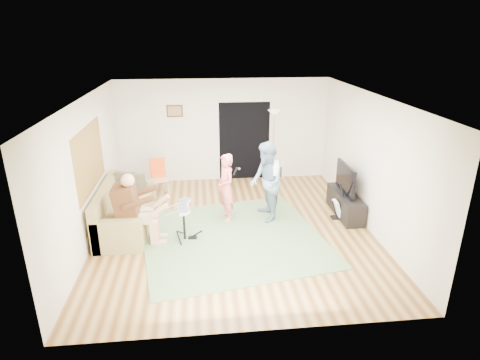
% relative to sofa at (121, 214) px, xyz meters
% --- Properties ---
extents(floor, '(6.00, 6.00, 0.00)m').
position_rel_sofa_xyz_m(floor, '(2.30, -0.33, -0.30)').
color(floor, brown).
rests_on(floor, ground).
extents(walls, '(5.50, 6.00, 2.70)m').
position_rel_sofa_xyz_m(walls, '(2.30, -0.33, 1.05)').
color(walls, beige).
rests_on(walls, floor).
extents(ceiling, '(6.00, 6.00, 0.00)m').
position_rel_sofa_xyz_m(ceiling, '(2.30, -0.33, 2.40)').
color(ceiling, white).
rests_on(ceiling, walls).
extents(window_blinds, '(0.00, 2.05, 2.05)m').
position_rel_sofa_xyz_m(window_blinds, '(-0.44, -0.13, 1.25)').
color(window_blinds, olive).
rests_on(window_blinds, walls).
extents(doorway, '(2.10, 0.00, 2.10)m').
position_rel_sofa_xyz_m(doorway, '(2.85, 2.66, 0.75)').
color(doorway, black).
rests_on(doorway, walls).
extents(picture_frame, '(0.42, 0.03, 0.32)m').
position_rel_sofa_xyz_m(picture_frame, '(1.05, 2.66, 1.60)').
color(picture_frame, '#3F2314').
rests_on(picture_frame, walls).
extents(area_rug, '(3.92, 3.82, 0.02)m').
position_rel_sofa_xyz_m(area_rug, '(2.23, -0.69, -0.29)').
color(area_rug, '#547245').
rests_on(area_rug, floor).
extents(sofa, '(0.92, 2.24, 0.90)m').
position_rel_sofa_xyz_m(sofa, '(0.00, 0.00, 0.00)').
color(sofa, olive).
rests_on(sofa, floor).
extents(drummer, '(0.91, 0.51, 1.40)m').
position_rel_sofa_xyz_m(drummer, '(0.43, -0.65, 0.24)').
color(drummer, '#512D16').
rests_on(drummer, sofa).
extents(drum_kit, '(0.41, 0.73, 0.76)m').
position_rel_sofa_xyz_m(drum_kit, '(1.30, -0.65, 0.03)').
color(drum_kit, black).
rests_on(drum_kit, floor).
extents(singer, '(0.50, 0.62, 1.46)m').
position_rel_sofa_xyz_m(singer, '(2.17, 0.17, 0.43)').
color(singer, '#F76B6D').
rests_on(singer, floor).
extents(microphone, '(0.06, 0.06, 0.24)m').
position_rel_sofa_xyz_m(microphone, '(2.37, 0.17, 0.79)').
color(microphone, black).
rests_on(microphone, singer).
extents(guitarist, '(0.72, 0.88, 1.71)m').
position_rel_sofa_xyz_m(guitarist, '(3.02, 0.09, 0.55)').
color(guitarist, '#6C899F').
rests_on(guitarist, floor).
extents(guitar_held, '(0.24, 0.61, 0.26)m').
position_rel_sofa_xyz_m(guitar_held, '(3.22, 0.09, 0.86)').
color(guitar_held, white).
rests_on(guitar_held, guitarist).
extents(guitar_spare, '(0.30, 0.26, 0.82)m').
position_rel_sofa_xyz_m(guitar_spare, '(4.57, -0.04, -0.07)').
color(guitar_spare, black).
rests_on(guitar_spare, floor).
extents(torchiere_lamp, '(0.36, 0.36, 1.99)m').
position_rel_sofa_xyz_m(torchiere_lamp, '(3.52, 2.03, 1.06)').
color(torchiere_lamp, black).
rests_on(torchiere_lamp, floor).
extents(dining_chair, '(0.47, 0.49, 0.90)m').
position_rel_sofa_xyz_m(dining_chair, '(0.65, 1.72, 0.02)').
color(dining_chair, tan).
rests_on(dining_chair, floor).
extents(tv_cabinet, '(0.40, 1.40, 0.50)m').
position_rel_sofa_xyz_m(tv_cabinet, '(4.80, 0.12, -0.05)').
color(tv_cabinet, black).
rests_on(tv_cabinet, floor).
extents(television, '(0.06, 1.00, 0.63)m').
position_rel_sofa_xyz_m(television, '(4.75, 0.12, 0.55)').
color(television, black).
rests_on(television, tv_cabinet).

